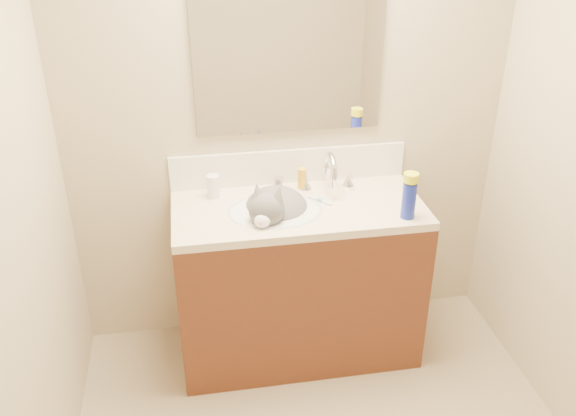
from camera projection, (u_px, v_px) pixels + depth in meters
name	position (u px, v px, depth m)	size (l,w,h in m)	color
room_shell	(363.00, 169.00, 1.76)	(2.24, 2.54, 2.52)	tan
vanity_cabinet	(298.00, 284.00, 3.11)	(1.20, 0.55, 0.82)	#532816
counter_slab	(299.00, 210.00, 2.91)	(1.20, 0.55, 0.04)	beige
basin	(275.00, 224.00, 2.89)	(0.45, 0.36, 0.14)	white
faucet	(329.00, 175.00, 3.01)	(0.28, 0.20, 0.21)	silver
cat	(275.00, 212.00, 2.89)	(0.43, 0.48, 0.34)	#535053
backsplash	(289.00, 166.00, 3.09)	(1.20, 0.02, 0.18)	white
mirror	(289.00, 49.00, 2.81)	(0.90, 0.02, 0.80)	white
pill_bottle	(213.00, 186.00, 2.96)	(0.06, 0.06, 0.11)	silver
pill_label	(213.00, 189.00, 2.96)	(0.06, 0.06, 0.04)	orange
silver_jar	(278.00, 183.00, 3.05)	(0.05, 0.05, 0.06)	#B7B7BC
amber_bottle	(302.00, 179.00, 3.04)	(0.04, 0.04, 0.11)	gold
toothbrush	(320.00, 201.00, 2.94)	(0.01, 0.14, 0.01)	silver
toothbrush_head	(320.00, 200.00, 2.94)	(0.02, 0.03, 0.02)	#64ACD5
spray_can	(409.00, 200.00, 2.76)	(0.06, 0.06, 0.17)	#1724A1
spray_cap	(411.00, 178.00, 2.71)	(0.07, 0.07, 0.04)	yellow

